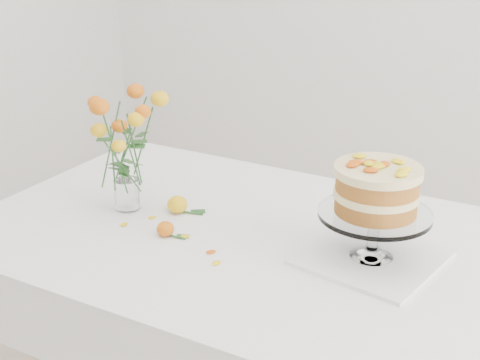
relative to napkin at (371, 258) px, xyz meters
The scene contains 12 objects.
table 0.34m from the napkin, behind, with size 1.43×0.93×0.76m.
napkin is the anchor object (origin of this frame).
cake_stand 0.16m from the napkin, 90.00° to the right, with size 0.26×0.26×0.24m.
rose_vase 0.72m from the napkin, behind, with size 0.28×0.28×0.35m.
loose_rose_near 0.55m from the napkin, behind, with size 0.10×0.06×0.05m.
loose_rose_far 0.52m from the napkin, 164.93° to the right, with size 0.08×0.05×0.04m.
stray_petal_a 0.46m from the napkin, 165.32° to the right, with size 0.03×0.02×0.00m, color yellow.
stray_petal_b 0.38m from the napkin, 155.70° to the right, with size 0.03×0.02×0.00m, color yellow.
stray_petal_c 0.37m from the napkin, 147.41° to the right, with size 0.03×0.02×0.00m, color yellow.
stray_petal_d 0.59m from the napkin, behind, with size 0.03×0.02×0.00m, color yellow.
stray_petal_e 0.64m from the napkin, 167.66° to the right, with size 0.03×0.02×0.00m, color yellow.
stray_petal_f 0.10m from the napkin, 106.59° to the right, with size 0.03×0.02×0.00m, color yellow.
Camera 1 is at (0.74, -1.36, 1.52)m, focal length 50.00 mm.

